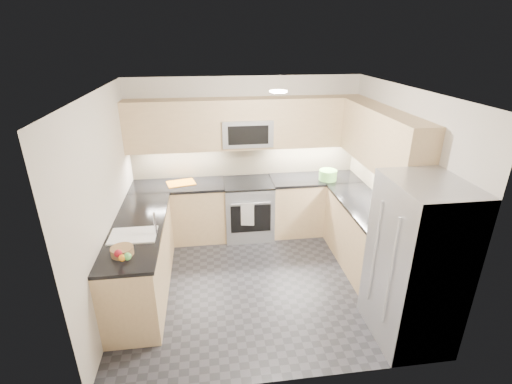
{
  "coord_description": "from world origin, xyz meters",
  "views": [
    {
      "loc": [
        -0.6,
        -4.1,
        3.07
      ],
      "look_at": [
        0.0,
        0.35,
        1.15
      ],
      "focal_mm": 26.0,
      "sensor_mm": 36.0,
      "label": 1
    }
  ],
  "objects_px": {
    "microwave": "(247,132)",
    "gas_range": "(248,209)",
    "utensil_bowl": "(328,175)",
    "cutting_board": "(181,183)",
    "fruit_basket": "(122,251)",
    "refrigerator": "(416,264)"
  },
  "relations": [
    {
      "from": "microwave",
      "to": "refrigerator",
      "type": "height_order",
      "value": "microwave"
    },
    {
      "from": "gas_range",
      "to": "microwave",
      "type": "relative_size",
      "value": 1.2
    },
    {
      "from": "microwave",
      "to": "cutting_board",
      "type": "xyz_separation_m",
      "value": [
        -1.04,
        -0.07,
        -0.75
      ]
    },
    {
      "from": "gas_range",
      "to": "fruit_basket",
      "type": "relative_size",
      "value": 3.9
    },
    {
      "from": "microwave",
      "to": "gas_range",
      "type": "bearing_deg",
      "value": -90.0
    },
    {
      "from": "microwave",
      "to": "refrigerator",
      "type": "xyz_separation_m",
      "value": [
        1.45,
        -2.55,
        -0.8
      ]
    },
    {
      "from": "refrigerator",
      "to": "cutting_board",
      "type": "relative_size",
      "value": 4.33
    },
    {
      "from": "utensil_bowl",
      "to": "fruit_basket",
      "type": "bearing_deg",
      "value": -147.15
    },
    {
      "from": "cutting_board",
      "to": "fruit_basket",
      "type": "bearing_deg",
      "value": -104.41
    },
    {
      "from": "gas_range",
      "to": "fruit_basket",
      "type": "xyz_separation_m",
      "value": [
        -1.54,
        -1.91,
        0.53
      ]
    },
    {
      "from": "gas_range",
      "to": "utensil_bowl",
      "type": "distance_m",
      "value": 1.38
    },
    {
      "from": "microwave",
      "to": "fruit_basket",
      "type": "height_order",
      "value": "microwave"
    },
    {
      "from": "microwave",
      "to": "fruit_basket",
      "type": "xyz_separation_m",
      "value": [
        -1.54,
        -2.03,
        -0.72
      ]
    },
    {
      "from": "utensil_bowl",
      "to": "microwave",
      "type": "bearing_deg",
      "value": 170.04
    },
    {
      "from": "gas_range",
      "to": "refrigerator",
      "type": "relative_size",
      "value": 0.51
    },
    {
      "from": "utensil_bowl",
      "to": "fruit_basket",
      "type": "height_order",
      "value": "utensil_bowl"
    },
    {
      "from": "fruit_basket",
      "to": "gas_range",
      "type": "bearing_deg",
      "value": 50.98
    },
    {
      "from": "microwave",
      "to": "cutting_board",
      "type": "bearing_deg",
      "value": -176.17
    },
    {
      "from": "gas_range",
      "to": "cutting_board",
      "type": "relative_size",
      "value": 2.19
    },
    {
      "from": "refrigerator",
      "to": "utensil_bowl",
      "type": "relative_size",
      "value": 6.4
    },
    {
      "from": "microwave",
      "to": "utensil_bowl",
      "type": "distance_m",
      "value": 1.45
    },
    {
      "from": "refrigerator",
      "to": "utensil_bowl",
      "type": "height_order",
      "value": "refrigerator"
    }
  ]
}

